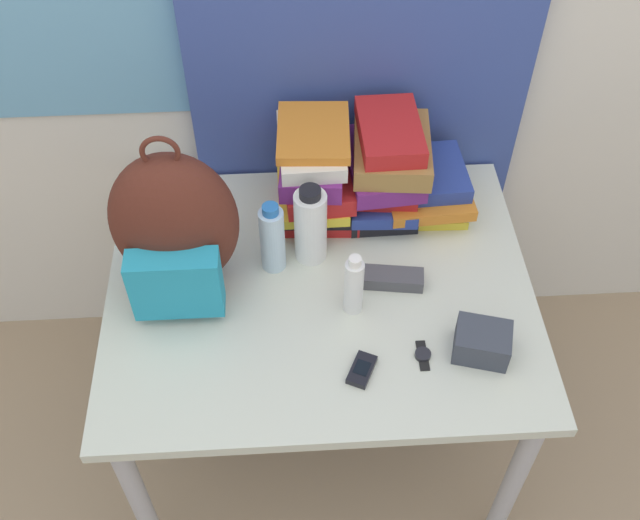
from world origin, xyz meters
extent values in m
cube|color=beige|center=(0.00, 0.43, 0.70)|extent=(1.05, 0.85, 0.03)
cylinder|color=#B2B2B7|center=(-0.47, 0.06, 0.34)|extent=(0.05, 0.05, 0.68)
cylinder|color=#B2B2B7|center=(0.47, 0.06, 0.34)|extent=(0.05, 0.05, 0.68)
cylinder|color=#B2B2B7|center=(-0.47, 0.80, 0.34)|extent=(0.05, 0.05, 0.68)
cylinder|color=#B2B2B7|center=(0.47, 0.80, 0.34)|extent=(0.05, 0.05, 0.68)
ellipsoid|color=#512319|center=(-0.33, 0.48, 0.91)|extent=(0.30, 0.20, 0.39)
cube|color=teal|center=(-0.33, 0.36, 0.83)|extent=(0.21, 0.07, 0.18)
torus|color=#512319|center=(-0.33, 0.48, 1.12)|extent=(0.09, 0.01, 0.09)
cube|color=red|center=(0.01, 0.70, 0.73)|extent=(0.23, 0.23, 0.03)
cube|color=black|center=(0.01, 0.70, 0.76)|extent=(0.20, 0.23, 0.04)
cube|color=yellow|center=(-0.01, 0.69, 0.79)|extent=(0.18, 0.26, 0.03)
cube|color=red|center=(0.01, 0.70, 0.83)|extent=(0.19, 0.28, 0.05)
cube|color=#6B2370|center=(-0.01, 0.69, 0.89)|extent=(0.17, 0.27, 0.06)
cube|color=silver|center=(-0.01, 0.70, 0.94)|extent=(0.17, 0.25, 0.04)
cube|color=orange|center=(0.00, 0.71, 0.97)|extent=(0.19, 0.23, 0.02)
cube|color=black|center=(0.18, 0.71, 0.74)|extent=(0.18, 0.25, 0.04)
cube|color=navy|center=(0.18, 0.69, 0.78)|extent=(0.18, 0.26, 0.04)
cube|color=red|center=(0.18, 0.70, 0.81)|extent=(0.19, 0.22, 0.04)
cube|color=#6B2370|center=(0.18, 0.71, 0.86)|extent=(0.20, 0.29, 0.05)
cube|color=olive|center=(0.20, 0.70, 0.91)|extent=(0.22, 0.27, 0.06)
cube|color=red|center=(0.19, 0.70, 0.97)|extent=(0.16, 0.24, 0.05)
cube|color=yellow|center=(0.30, 0.71, 0.73)|extent=(0.22, 0.22, 0.03)
cube|color=silver|center=(0.31, 0.71, 0.75)|extent=(0.19, 0.22, 0.03)
cube|color=orange|center=(0.30, 0.70, 0.78)|extent=(0.24, 0.28, 0.03)
cube|color=navy|center=(0.32, 0.71, 0.82)|extent=(0.18, 0.21, 0.04)
cylinder|color=silver|center=(-0.11, 0.50, 0.81)|extent=(0.06, 0.06, 0.19)
cylinder|color=#286BB7|center=(-0.11, 0.50, 0.91)|extent=(0.04, 0.04, 0.02)
cylinder|color=white|center=(-0.02, 0.53, 0.82)|extent=(0.08, 0.08, 0.21)
cylinder|color=black|center=(-0.02, 0.53, 0.93)|extent=(0.05, 0.05, 0.02)
cylinder|color=white|center=(0.07, 0.35, 0.79)|extent=(0.05, 0.05, 0.16)
cylinder|color=white|center=(0.07, 0.35, 0.88)|extent=(0.03, 0.03, 0.02)
cube|color=black|center=(0.08, 0.17, 0.72)|extent=(0.08, 0.10, 0.02)
cube|color=black|center=(0.08, 0.17, 0.73)|extent=(0.05, 0.05, 0.00)
cube|color=#47474C|center=(0.18, 0.43, 0.73)|extent=(0.16, 0.08, 0.04)
cube|color=#383D47|center=(0.36, 0.21, 0.75)|extent=(0.15, 0.13, 0.07)
cube|color=black|center=(0.22, 0.21, 0.72)|extent=(0.02, 0.08, 0.00)
cylinder|color=#232328|center=(0.22, 0.21, 0.72)|extent=(0.04, 0.04, 0.01)
camera|label=1|loc=(-0.07, -0.74, 2.15)|focal=42.00mm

